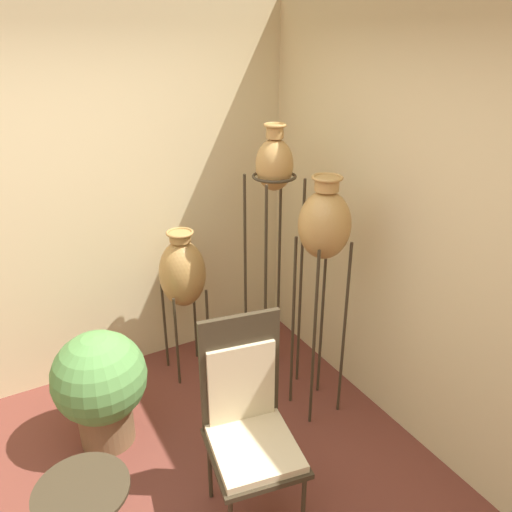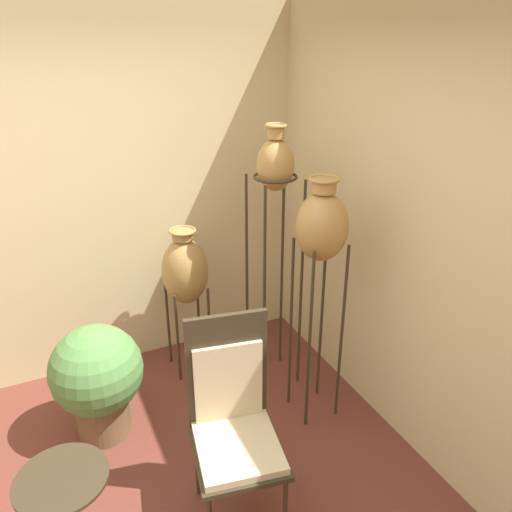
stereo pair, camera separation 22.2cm
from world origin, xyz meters
The scene contains 7 objects.
wall_back centered at (0.00, 1.79, 1.35)m, with size 7.52×0.06×2.70m.
wall_right centered at (1.79, 0.00, 1.35)m, with size 0.06×7.52×2.70m.
vase_stand_tall centered at (1.28, 1.04, 1.58)m, with size 0.31×0.31×1.91m.
vase_stand_medium centered at (1.37, 0.59, 1.35)m, with size 0.32×0.32×1.67m.
vase_stand_short centered at (0.75, 1.42, 0.84)m, with size 0.34×0.34×1.17m.
chair centered at (0.58, 0.11, 0.62)m, with size 0.53×0.56×1.15m.
potted_plant centered at (0.01, 0.98, 0.44)m, with size 0.58×0.58×0.79m.
Camera 1 is at (-0.38, -1.66, 2.43)m, focal length 35.00 mm.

